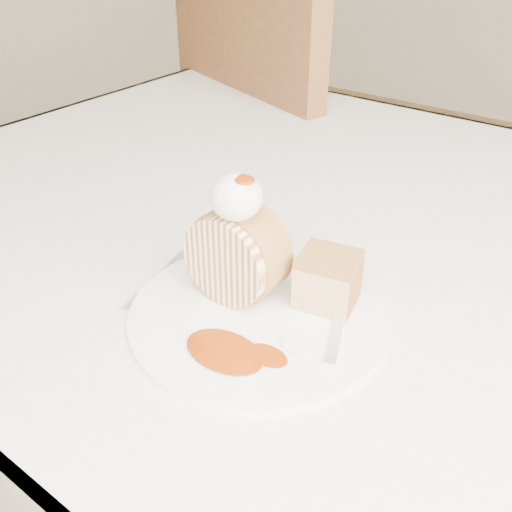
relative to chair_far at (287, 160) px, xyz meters
The scene contains 10 objects.
table 0.68m from the chair_far, 45.30° to the right, with size 1.40×0.90×0.75m.
chair_far is the anchor object (origin of this frame).
plate 0.83m from the chair_far, 57.97° to the right, with size 0.24×0.24×0.01m, color white.
roulade_slice 0.82m from the chair_far, 59.59° to the right, with size 0.09×0.09×0.05m, color #FFECB1.
cake_chunk 0.82m from the chair_far, 53.46° to the right, with size 0.05×0.05×0.04m, color #A27E3D.
whipped_cream 0.85m from the chair_far, 59.42° to the right, with size 0.05×0.05×0.04m, color white.
caramel_drizzle 0.86m from the chair_far, 58.99° to the right, with size 0.02×0.02×0.01m, color #832D05.
caramel_pool 0.89m from the chair_far, 59.50° to the right, with size 0.07×0.05×0.00m, color #832D05, non-canonical shape.
fork 0.86m from the chair_far, 53.02° to the right, with size 0.02×0.14×0.00m, color silver.
spoon 0.78m from the chair_far, 65.35° to the right, with size 0.03×0.18×0.00m, color silver.
Camera 1 is at (0.20, -0.34, 1.08)m, focal length 40.00 mm.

